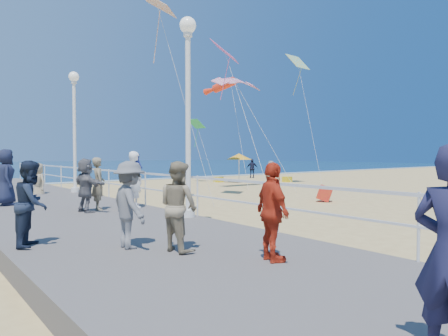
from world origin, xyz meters
TOP-DOWN VIEW (x-y plane):
  - ground at (0.00, 0.00)m, footprint 160.00×160.00m
  - surf_line at (0.00, 20.50)m, footprint 160.00×1.20m
  - boardwalk at (-7.50, 0.00)m, footprint 5.00×44.00m
  - railing at (-5.05, 0.00)m, footprint 0.05×42.00m
  - lamp_post_mid at (-5.35, 0.00)m, footprint 0.44×0.44m
  - lamp_post_far at (-5.35, 9.00)m, footprint 0.44×0.44m
  - woman_holding_toddler at (-5.61, 2.63)m, footprint 0.46×0.67m
  - toddler_held at (-5.46, 2.78)m, footprint 0.35×0.44m
  - spectator_1 at (-7.58, -3.02)m, footprint 0.67×0.82m
  - spectator_2 at (-8.16, -2.29)m, footprint 0.63×1.04m
  - spectator_3 at (-6.81, -4.54)m, footprint 0.65×0.99m
  - spectator_4 at (-8.68, 5.80)m, footprint 0.67×0.96m
  - spectator_5 at (-7.17, 2.62)m, footprint 0.66×1.51m
  - spectator_6 at (-6.71, 2.83)m, footprint 0.50×0.65m
  - spectator_7 at (-9.48, -1.01)m, footprint 0.90×0.96m
  - beach_walker_a at (11.95, 13.81)m, footprint 0.98×1.16m
  - beach_walker_b at (12.52, 16.64)m, footprint 1.03×0.94m
  - beach_walker_c at (-6.81, 9.32)m, footprint 0.84×0.99m
  - box_kite at (3.06, 1.86)m, footprint 0.84×0.89m
  - beach_umbrella at (8.00, 13.23)m, footprint 1.90×1.90m
  - beach_chair_left at (6.99, 14.41)m, footprint 0.55×0.55m
  - beach_chair_right at (11.14, 11.33)m, footprint 0.55×0.55m
  - kite_parafoil at (4.36, 9.24)m, footprint 3.34×0.94m
  - kite_windsock at (5.51, 11.89)m, footprint 1.05×2.92m
  - kite_diamond_pink at (0.56, 5.72)m, footprint 1.79×1.74m
  - kite_diamond_multi at (9.57, 9.04)m, footprint 1.48×1.08m
  - kite_diamond_green at (5.50, 15.12)m, footprint 1.04×1.19m
  - kite_diamond_redwhite at (-2.98, 5.84)m, footprint 2.03×2.02m

SIDE VIEW (x-z plane):
  - ground at x=0.00m, z-range 0.00..0.00m
  - surf_line at x=0.00m, z-range 0.01..0.05m
  - boardwalk at x=-7.50m, z-range 0.00..0.40m
  - beach_chair_left at x=6.99m, z-range 0.00..0.40m
  - beach_chair_right at x=11.14m, z-range 0.00..0.40m
  - box_kite at x=3.06m, z-range -0.07..0.67m
  - beach_walker_a at x=11.95m, z-range 0.00..1.56m
  - beach_walker_b at x=12.52m, z-range 0.00..1.69m
  - beach_walker_c at x=-6.81m, z-range 0.00..1.72m
  - spectator_3 at x=-6.81m, z-range 0.40..1.96m
  - spectator_2 at x=-8.16m, z-range 0.40..1.97m
  - spectator_1 at x=-7.58m, z-range 0.40..1.97m
  - spectator_5 at x=-7.17m, z-range 0.40..1.97m
  - spectator_7 at x=-9.48m, z-range 0.40..1.97m
  - spectator_6 at x=-6.71m, z-range 0.40..1.99m
  - railing at x=-5.05m, z-range 0.98..1.53m
  - woman_holding_toddler at x=-5.61m, z-range 0.40..2.18m
  - spectator_4 at x=-8.68m, z-range 0.40..2.26m
  - toddler_held at x=-5.46m, z-range 1.25..2.11m
  - beach_umbrella at x=8.00m, z-range 0.84..2.98m
  - lamp_post_mid at x=-5.35m, z-range 1.00..6.32m
  - lamp_post_far at x=-5.35m, z-range 1.00..6.32m
  - kite_diamond_green at x=5.50m, z-range 3.99..4.62m
  - kite_parafoil at x=4.36m, z-range 6.16..6.81m
  - kite_windsock at x=5.51m, z-range 6.13..7.27m
  - kite_diamond_pink at x=0.56m, z-range 6.42..7.34m
  - kite_diamond_multi at x=9.57m, z-range 7.78..8.83m
  - kite_diamond_redwhite at x=-2.98m, z-range 7.93..8.72m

